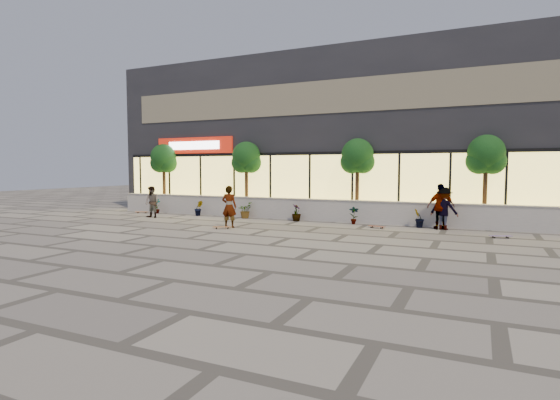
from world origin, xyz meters
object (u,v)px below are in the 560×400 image
at_px(skater_right_near, 441,207).
at_px(skater_center, 229,207).
at_px(tree_west, 164,160).
at_px(skateboard_center, 222,227).
at_px(skateboard_left, 142,212).
at_px(skater_left, 152,202).
at_px(tree_east, 486,157).
at_px(skateboard_right_near, 377,226).
at_px(tree_midwest, 246,159).
at_px(tree_mideast, 357,158).
at_px(skater_right_far, 444,209).
at_px(skateboard_right_far, 501,236).

bearing_deg(skater_right_near, skater_center, -2.57).
height_order(tree_west, skateboard_center, tree_west).
bearing_deg(skateboard_left, skater_left, -61.07).
bearing_deg(skater_center, tree_east, -162.76).
xyz_separation_m(skateboard_center, skateboard_right_near, (5.78, 2.91, -0.00)).
xyz_separation_m(tree_midwest, skateboard_right_near, (7.42, -2.11, -2.91)).
height_order(tree_midwest, skateboard_right_near, tree_midwest).
relative_size(tree_mideast, skateboard_center, 5.02).
distance_m(skater_right_far, skateboard_right_far, 2.64).
bearing_deg(skateboard_right_near, tree_west, -172.94).
height_order(skater_center, skateboard_right_far, skater_center).
xyz_separation_m(tree_east, skater_center, (-9.82, -4.52, -2.10)).
height_order(tree_east, skater_right_far, tree_east).
bearing_deg(skater_left, skateboard_right_near, 10.10).
bearing_deg(tree_west, skateboard_left, -103.83).
bearing_deg(tree_midwest, skateboard_left, -165.66).
relative_size(tree_midwest, skater_left, 2.44).
bearing_deg(tree_mideast, skater_right_far, -19.29).
bearing_deg(skater_right_far, tree_midwest, 5.65).
distance_m(tree_mideast, tree_east, 5.50).
height_order(tree_west, skater_right_far, tree_west).
relative_size(tree_east, skater_center, 2.20).
bearing_deg(tree_west, skater_left, -60.33).
bearing_deg(tree_mideast, skateboard_right_far, -25.47).
relative_size(tree_mideast, tree_east, 1.00).
relative_size(tree_mideast, skateboard_right_near, 5.13).
bearing_deg(tree_mideast, tree_west, 180.00).
distance_m(tree_east, skater_center, 11.01).
distance_m(tree_midwest, skater_center, 5.26).
relative_size(tree_west, skater_right_near, 2.08).
distance_m(tree_west, skater_left, 4.17).
height_order(tree_mideast, skateboard_center, tree_mideast).
bearing_deg(skateboard_center, tree_east, -0.72).
height_order(tree_west, skateboard_right_far, tree_west).
bearing_deg(skateboard_center, skater_center, 57.54).
xyz_separation_m(tree_midwest, skater_left, (-3.74, -3.09, -2.18)).
relative_size(tree_mideast, skater_right_near, 2.08).
bearing_deg(skateboard_right_near, skateboard_center, -136.93).
xyz_separation_m(tree_east, skater_left, (-15.24, -3.09, -2.18)).
relative_size(tree_mideast, skater_right_far, 2.26).
bearing_deg(tree_west, tree_midwest, 0.00).
height_order(tree_midwest, skater_right_near, tree_midwest).
bearing_deg(skater_left, tree_east, 16.55).
bearing_deg(skater_right_far, skater_left, 20.63).
xyz_separation_m(tree_east, skater_right_near, (-1.63, -1.40, -2.04)).
xyz_separation_m(tree_west, skateboard_left, (-0.37, -1.50, -2.91)).
relative_size(skater_left, skater_right_near, 0.85).
xyz_separation_m(tree_midwest, tree_mideast, (6.00, 0.00, 0.00)).
bearing_deg(tree_midwest, skateboard_right_far, -13.44).
xyz_separation_m(tree_midwest, skateboard_right_far, (12.04, -2.88, -2.91)).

